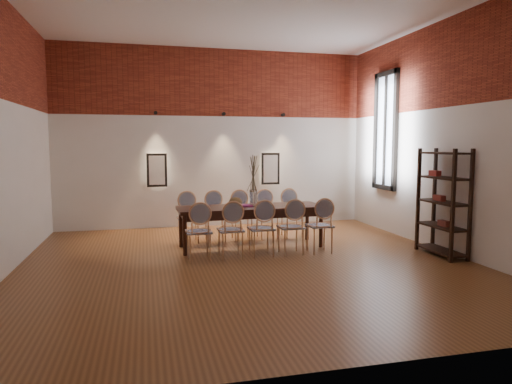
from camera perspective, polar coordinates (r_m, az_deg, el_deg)
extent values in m
cube|color=brown|center=(7.27, -0.90, -8.97)|extent=(7.00, 7.00, 0.02)
cube|color=silver|center=(10.52, -5.24, 6.67)|extent=(7.00, 0.10, 4.00)
cube|color=silver|center=(3.65, 11.61, 8.00)|extent=(7.00, 0.10, 4.00)
cube|color=silver|center=(8.54, 23.13, 6.40)|extent=(0.10, 7.00, 4.00)
cube|color=maroon|center=(10.54, -5.25, 13.49)|extent=(7.00, 0.02, 1.50)
cube|color=maroon|center=(8.61, 23.10, 14.76)|extent=(0.02, 7.00, 1.50)
cube|color=#FFEAC6|center=(10.32, -12.29, 2.69)|extent=(0.36, 0.06, 0.66)
cube|color=#FFEAC6|center=(10.70, 1.78, 2.93)|extent=(0.36, 0.06, 0.66)
cylinder|color=black|center=(10.30, -12.44, 9.64)|extent=(0.08, 0.10, 0.08)
cylinder|color=black|center=(10.44, -4.06, 9.71)|extent=(0.08, 0.10, 0.08)
cylinder|color=black|center=(10.77, 3.41, 9.60)|extent=(0.08, 0.10, 0.08)
cube|color=silver|center=(10.18, 15.95, 7.34)|extent=(0.02, 0.78, 2.38)
cube|color=black|center=(10.17, 15.86, 7.35)|extent=(0.08, 0.90, 2.50)
cube|color=black|center=(10.17, 15.86, 7.35)|extent=(0.06, 0.06, 2.40)
cube|color=#39170E|center=(8.31, -0.66, -4.35)|extent=(2.64, 0.91, 0.75)
cylinder|color=silver|center=(8.25, -0.35, -0.75)|extent=(0.14, 0.14, 0.30)
ellipsoid|color=brown|center=(8.13, -2.57, -1.28)|extent=(0.24, 0.24, 0.18)
cube|color=#9B2A76|center=(8.22, -1.42, -1.72)|extent=(0.26, 0.19, 0.03)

